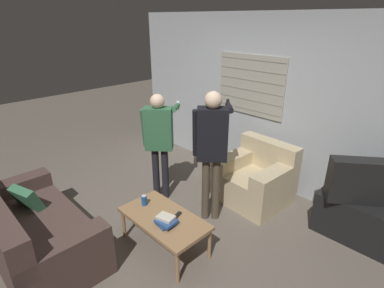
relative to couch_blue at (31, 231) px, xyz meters
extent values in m
plane|color=#665B51|center=(0.68, 1.22, -0.31)|extent=(16.00, 16.00, 0.00)
cube|color=#ADB2B7|center=(0.68, 3.25, 0.97)|extent=(5.20, 0.06, 2.55)
cube|color=#A8A393|center=(0.54, 3.21, 1.21)|extent=(1.16, 0.02, 0.91)
cube|color=gray|center=(0.54, 3.20, 0.83)|extent=(1.14, 0.00, 0.01)
cube|color=gray|center=(0.54, 3.20, 0.98)|extent=(1.14, 0.00, 0.01)
cube|color=gray|center=(0.54, 3.20, 1.13)|extent=(1.14, 0.00, 0.01)
cube|color=gray|center=(0.54, 3.20, 1.28)|extent=(1.14, 0.00, 0.01)
cube|color=gray|center=(0.54, 3.20, 1.43)|extent=(1.14, 0.00, 0.01)
cube|color=gray|center=(0.54, 3.20, 1.58)|extent=(1.14, 0.00, 0.01)
cube|color=#4C3833|center=(0.00, 0.06, -0.10)|extent=(1.77, 0.90, 0.40)
cube|color=#4C3833|center=(-0.76, 0.06, 0.19)|extent=(0.25, 0.89, 0.18)
cube|color=#4C3833|center=(0.77, 0.05, 0.19)|extent=(0.25, 0.89, 0.18)
cube|color=#38704C|center=(-0.30, 0.11, 0.20)|extent=(0.41, 0.31, 0.37)
cube|color=#C6B289|center=(1.11, 2.63, -0.09)|extent=(0.97, 0.89, 0.43)
cube|color=#C6B289|center=(1.12, 2.95, 0.33)|extent=(0.93, 0.26, 0.42)
cube|color=#C6B289|center=(1.44, 2.61, 0.22)|extent=(0.29, 0.85, 0.19)
cube|color=#C6B289|center=(0.77, 2.65, 0.22)|extent=(0.29, 0.85, 0.19)
cube|color=#9E754C|center=(0.96, 1.09, 0.09)|extent=(1.03, 0.55, 0.04)
cylinder|color=#9E754C|center=(0.48, 1.33, -0.12)|extent=(0.04, 0.04, 0.38)
cylinder|color=#9E754C|center=(1.44, 1.33, -0.12)|extent=(0.04, 0.04, 0.38)
cylinder|color=#9E754C|center=(0.48, 0.86, -0.12)|extent=(0.04, 0.04, 0.38)
cylinder|color=#9E754C|center=(1.44, 0.86, -0.12)|extent=(0.04, 0.04, 0.38)
cube|color=black|center=(2.46, 2.83, -0.05)|extent=(0.95, 0.49, 0.52)
cube|color=black|center=(2.46, 2.83, 0.47)|extent=(0.82, 0.69, 0.52)
cube|color=black|center=(2.40, 2.91, 0.47)|extent=(0.61, 0.46, 0.42)
cylinder|color=black|center=(0.06, 1.70, 0.09)|extent=(0.10, 0.10, 0.78)
cylinder|color=black|center=(0.16, 1.79, 0.09)|extent=(0.10, 0.10, 0.78)
cube|color=#336642|center=(0.11, 1.75, 0.77)|extent=(0.41, 0.40, 0.59)
sphere|color=beige|center=(0.11, 1.75, 1.15)|extent=(0.19, 0.19, 0.19)
cylinder|color=#336642|center=(-0.08, 1.64, 0.76)|extent=(0.15, 0.16, 0.56)
cylinder|color=#336642|center=(0.08, 2.09, 0.99)|extent=(0.42, 0.47, 0.15)
cube|color=white|center=(-0.10, 2.30, 0.95)|extent=(0.06, 0.06, 0.13)
cylinder|color=#4C4233|center=(0.90, 1.84, 0.13)|extent=(0.10, 0.10, 0.86)
cylinder|color=#4C4233|center=(1.00, 1.93, 0.13)|extent=(0.10, 0.10, 0.86)
cube|color=black|center=(0.95, 1.88, 0.88)|extent=(0.41, 0.39, 0.65)
sphere|color=beige|center=(0.95, 1.88, 1.29)|extent=(0.20, 0.20, 0.20)
cylinder|color=black|center=(0.77, 1.78, 0.87)|extent=(0.16, 0.17, 0.62)
cylinder|color=black|center=(0.90, 2.25, 1.13)|extent=(0.46, 0.51, 0.16)
cube|color=black|center=(0.70, 2.47, 1.09)|extent=(0.06, 0.06, 0.13)
cube|color=#284C89|center=(1.07, 1.02, 0.13)|extent=(0.19, 0.19, 0.03)
cube|color=#284C89|center=(1.09, 1.02, 0.16)|extent=(0.22, 0.19, 0.03)
cube|color=beige|center=(1.06, 1.04, 0.19)|extent=(0.21, 0.17, 0.03)
cylinder|color=#194C9E|center=(0.62, 1.08, 0.17)|extent=(0.07, 0.07, 0.12)
cylinder|color=silver|center=(0.62, 1.08, 0.24)|extent=(0.06, 0.06, 0.00)
cube|color=black|center=(1.05, 1.21, 0.12)|extent=(0.07, 0.14, 0.02)
camera|label=1|loc=(3.12, -0.62, 2.16)|focal=28.00mm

